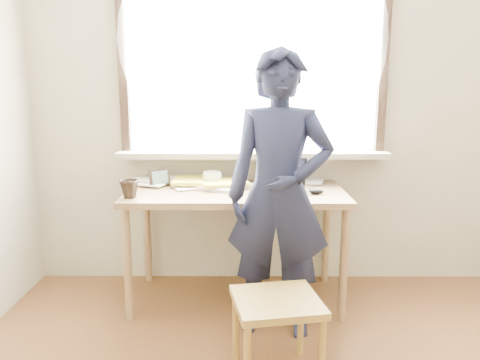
{
  "coord_description": "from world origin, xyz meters",
  "views": [
    {
      "loc": [
        -0.27,
        -1.28,
        1.38
      ],
      "look_at": [
        -0.28,
        0.95,
        0.94
      ],
      "focal_mm": 35.0,
      "sensor_mm": 36.0,
      "label": 1
    }
  ],
  "objects_px": {
    "mug_white": "(212,179)",
    "work_chair": "(277,311)",
    "person": "(279,195)",
    "desk": "(236,202)",
    "mug_dark": "(130,189)",
    "laptop": "(280,184)"
  },
  "relations": [
    {
      "from": "mug_dark",
      "to": "mug_white",
      "type": "bearing_deg",
      "value": 35.83
    },
    {
      "from": "mug_white",
      "to": "person",
      "type": "relative_size",
      "value": 0.08
    },
    {
      "from": "mug_white",
      "to": "person",
      "type": "xyz_separation_m",
      "value": [
        0.41,
        -0.52,
        0.01
      ]
    },
    {
      "from": "mug_white",
      "to": "person",
      "type": "distance_m",
      "value": 0.66
    },
    {
      "from": "desk",
      "to": "person",
      "type": "xyz_separation_m",
      "value": [
        0.24,
        -0.39,
        0.14
      ]
    },
    {
      "from": "laptop",
      "to": "work_chair",
      "type": "xyz_separation_m",
      "value": [
        -0.07,
        -0.82,
        -0.45
      ]
    },
    {
      "from": "mug_dark",
      "to": "person",
      "type": "distance_m",
      "value": 0.89
    },
    {
      "from": "laptop",
      "to": "work_chair",
      "type": "height_order",
      "value": "laptop"
    },
    {
      "from": "mug_white",
      "to": "work_chair",
      "type": "xyz_separation_m",
      "value": [
        0.36,
        -0.99,
        -0.44
      ]
    },
    {
      "from": "desk",
      "to": "work_chair",
      "type": "bearing_deg",
      "value": -76.65
    },
    {
      "from": "desk",
      "to": "laptop",
      "type": "relative_size",
      "value": 3.76
    },
    {
      "from": "desk",
      "to": "person",
      "type": "bearing_deg",
      "value": -57.67
    },
    {
      "from": "laptop",
      "to": "person",
      "type": "bearing_deg",
      "value": -94.85
    },
    {
      "from": "laptop",
      "to": "mug_dark",
      "type": "relative_size",
      "value": 3.18
    },
    {
      "from": "work_chair",
      "to": "person",
      "type": "xyz_separation_m",
      "value": [
        0.04,
        0.47,
        0.46
      ]
    },
    {
      "from": "desk",
      "to": "laptop",
      "type": "bearing_deg",
      "value": -7.85
    },
    {
      "from": "desk",
      "to": "mug_dark",
      "type": "relative_size",
      "value": 11.95
    },
    {
      "from": "mug_white",
      "to": "mug_dark",
      "type": "bearing_deg",
      "value": -144.17
    },
    {
      "from": "desk",
      "to": "work_chair",
      "type": "xyz_separation_m",
      "value": [
        0.2,
        -0.86,
        -0.32
      ]
    },
    {
      "from": "desk",
      "to": "mug_white",
      "type": "xyz_separation_m",
      "value": [
        -0.16,
        0.13,
        0.13
      ]
    },
    {
      "from": "person",
      "to": "work_chair",
      "type": "bearing_deg",
      "value": -86.52
    },
    {
      "from": "desk",
      "to": "person",
      "type": "height_order",
      "value": "person"
    }
  ]
}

